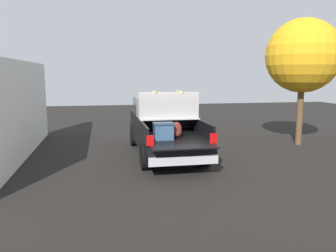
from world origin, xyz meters
TOP-DOWN VIEW (x-y plane):
  - ground_plane at (0.00, 0.00)m, footprint 40.00×40.00m
  - pickup_truck at (0.38, 0.00)m, footprint 6.05×2.06m
  - building_facade at (0.53, 4.80)m, footprint 8.97×0.36m
  - tree_background at (0.69, -5.56)m, footprint 2.85×2.85m

SIDE VIEW (x-z plane):
  - ground_plane at x=0.00m, z-range 0.00..0.00m
  - pickup_truck at x=0.38m, z-range -0.15..2.07m
  - building_facade at x=0.53m, z-range 0.00..3.23m
  - tree_background at x=0.69m, z-range 1.02..5.93m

